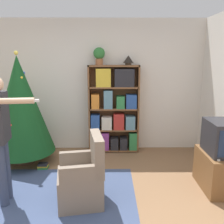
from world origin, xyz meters
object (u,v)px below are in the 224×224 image
television (222,137)px  christmas_tree (20,105)px  potted_plant (99,55)px  table_lamp (128,60)px  armchair (83,179)px  bookshelf (114,111)px  standing_person (1,131)px

television → christmas_tree: bearing=163.4°
potted_plant → table_lamp: potted_plant is taller
television → armchair: size_ratio=0.60×
potted_plant → bookshelf: bearing=-1.7°
armchair → table_lamp: bearing=149.1°
armchair → standing_person: size_ratio=0.56×
armchair → potted_plant: (0.15, 1.85, 1.59)m
christmas_tree → standing_person: (0.19, -1.25, -0.08)m
armchair → christmas_tree: bearing=-146.7°
television → potted_plant: size_ratio=1.67×
christmas_tree → potted_plant: (1.35, 0.58, 0.85)m
bookshelf → standing_person: (-1.45, -1.82, 0.15)m
television → armchair: television is taller
bookshelf → standing_person: 2.33m
bookshelf → potted_plant: (-0.29, 0.01, 1.08)m
television → potted_plant: 2.59m
bookshelf → standing_person: bearing=-128.5°
bookshelf → television: (1.49, -1.50, -0.06)m
standing_person → television: bearing=90.0°
potted_plant → christmas_tree: bearing=-156.7°
christmas_tree → armchair: (1.20, -1.27, -0.74)m
standing_person → table_lamp: table_lamp is taller
christmas_tree → table_lamp: 2.13m
armchair → table_lamp: (0.70, 1.85, 1.50)m
bookshelf → armchair: bearing=-103.4°
armchair → standing_person: (-1.01, 0.02, 0.66)m
table_lamp → armchair: bearing=-110.8°
bookshelf → television: bookshelf is taller
armchair → bookshelf: bearing=156.6°
christmas_tree → potted_plant: bearing=23.3°
bookshelf → armchair: 1.96m
armchair → standing_person: bearing=-101.2°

